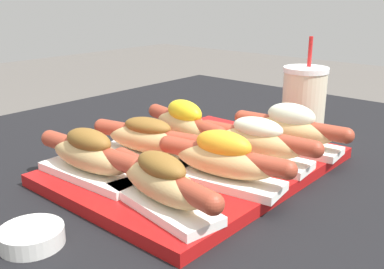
# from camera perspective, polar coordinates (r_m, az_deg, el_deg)

# --- Properties ---
(serving_tray) EXTENTS (0.44, 0.32, 0.02)m
(serving_tray) POSITION_cam_1_polar(r_m,az_deg,el_deg) (0.72, 1.20, -4.02)
(serving_tray) COLOR #B71414
(serving_tray) RESTS_ON patio_table
(hot_dog_0) EXTENTS (0.09, 0.21, 0.07)m
(hot_dog_0) POSITION_cam_1_polar(r_m,az_deg,el_deg) (0.56, -3.89, -6.12)
(hot_dog_0) COLOR white
(hot_dog_0) RESTS_ON serving_tray
(hot_dog_1) EXTENTS (0.08, 0.21, 0.08)m
(hot_dog_1) POSITION_cam_1_polar(r_m,az_deg,el_deg) (0.63, 3.96, -3.26)
(hot_dog_1) COLOR white
(hot_dog_1) RESTS_ON serving_tray
(hot_dog_2) EXTENTS (0.08, 0.21, 0.07)m
(hot_dog_2) POSITION_cam_1_polar(r_m,az_deg,el_deg) (0.71, 8.26, -0.92)
(hot_dog_2) COLOR white
(hot_dog_2) RESTS_ON serving_tray
(hot_dog_3) EXTENTS (0.08, 0.21, 0.08)m
(hot_dog_3) POSITION_cam_1_polar(r_m,az_deg,el_deg) (0.78, 12.37, 0.70)
(hot_dog_3) COLOR white
(hot_dog_3) RESTS_ON serving_tray
(hot_dog_4) EXTENTS (0.07, 0.21, 0.07)m
(hot_dog_4) POSITION_cam_1_polar(r_m,az_deg,el_deg) (0.66, -12.87, -2.63)
(hot_dog_4) COLOR white
(hot_dog_4) RESTS_ON serving_tray
(hot_dog_5) EXTENTS (0.09, 0.21, 0.07)m
(hot_dog_5) POSITION_cam_1_polar(r_m,az_deg,el_deg) (0.72, -5.61, -0.62)
(hot_dog_5) COLOR white
(hot_dog_5) RESTS_ON serving_tray
(hot_dog_6) EXTENTS (0.09, 0.21, 0.08)m
(hot_dog_6) POSITION_cam_1_polar(r_m,az_deg,el_deg) (0.79, -0.95, 1.26)
(hot_dog_6) COLOR white
(hot_dog_6) RESTS_ON serving_tray
(sauce_bowl) EXTENTS (0.07, 0.07, 0.02)m
(sauce_bowl) POSITION_cam_1_polar(r_m,az_deg,el_deg) (0.55, -19.65, -12.02)
(sauce_bowl) COLOR silver
(sauce_bowl) RESTS_ON patio_table
(drink_cup) EXTENTS (0.09, 0.09, 0.19)m
(drink_cup) POSITION_cam_1_polar(r_m,az_deg,el_deg) (0.95, 14.02, 4.39)
(drink_cup) COLOR beige
(drink_cup) RESTS_ON patio_table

